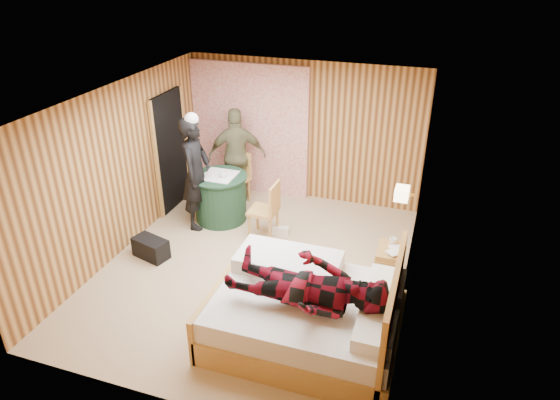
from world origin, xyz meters
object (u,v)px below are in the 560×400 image
(wall_lamp, at_px, (402,193))
(man_at_table, at_px, (237,156))
(woman_standing, at_px, (196,174))
(duffel_bag, at_px, (151,248))
(round_table, at_px, (220,197))
(nightstand, at_px, (390,264))
(chair_near, at_px, (268,206))
(man_on_bed, at_px, (307,277))
(chair_far, at_px, (238,174))
(bed, at_px, (309,313))

(wall_lamp, xyz_separation_m, man_at_table, (-2.99, 1.51, -0.44))
(woman_standing, bearing_deg, duffel_bag, 161.63)
(man_at_table, bearing_deg, round_table, 67.41)
(nightstand, relative_size, duffel_bag, 0.96)
(chair_near, xyz_separation_m, duffel_bag, (-1.48, -1.10, -0.40))
(man_on_bed, bearing_deg, chair_far, 124.02)
(bed, distance_m, round_table, 3.17)
(bed, bearing_deg, man_at_table, 125.41)
(round_table, xyz_separation_m, man_on_bed, (2.22, -2.53, 0.61))
(nightstand, xyz_separation_m, round_table, (-2.95, 0.85, 0.15))
(chair_far, bearing_deg, wall_lamp, -12.09)
(man_at_table, bearing_deg, chair_near, 109.23)
(bed, bearing_deg, nightstand, 62.22)
(chair_near, height_order, man_on_bed, man_on_bed)
(man_on_bed, bearing_deg, nightstand, 66.47)
(woman_standing, height_order, man_on_bed, man_on_bed)
(nightstand, height_order, man_at_table, man_at_table)
(chair_far, relative_size, man_on_bed, 0.53)
(chair_near, bearing_deg, man_at_table, -137.01)
(round_table, height_order, duffel_bag, round_table)
(chair_near, bearing_deg, nightstand, 75.79)
(round_table, bearing_deg, bed, -46.47)
(wall_lamp, distance_m, man_at_table, 3.38)
(man_at_table, relative_size, man_on_bed, 0.97)
(man_on_bed, bearing_deg, duffel_bag, 157.68)
(chair_far, bearing_deg, chair_near, -33.30)
(wall_lamp, relative_size, chair_near, 0.27)
(wall_lamp, bearing_deg, chair_near, 167.97)
(bed, relative_size, woman_standing, 1.17)
(nightstand, bearing_deg, duffel_bag, -170.82)
(round_table, xyz_separation_m, chair_far, (0.02, 0.72, 0.13))
(round_table, height_order, woman_standing, woman_standing)
(bed, xyz_separation_m, nightstand, (0.76, 1.45, -0.08))
(bed, distance_m, man_at_table, 3.80)
(wall_lamp, relative_size, man_at_table, 0.15)
(bed, distance_m, woman_standing, 3.22)
(bed, xyz_separation_m, chair_near, (-1.22, 1.99, 0.21))
(round_table, bearing_deg, chair_near, -17.70)
(woman_standing, bearing_deg, man_on_bed, -138.07)
(man_at_table, height_order, man_on_bed, man_on_bed)
(bed, height_order, chair_far, bed)
(wall_lamp, xyz_separation_m, round_table, (-2.99, 0.74, -0.89))
(wall_lamp, bearing_deg, nightstand, -110.90)
(chair_near, xyz_separation_m, man_at_table, (-0.97, 1.08, 0.31))
(wall_lamp, height_order, nightstand, wall_lamp)
(round_table, height_order, man_at_table, man_at_table)
(wall_lamp, height_order, man_on_bed, man_on_bed)
(chair_far, bearing_deg, nightstand, -14.17)
(nightstand, bearing_deg, chair_near, 164.63)
(nightstand, xyz_separation_m, man_on_bed, (-0.73, -1.68, 0.76))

